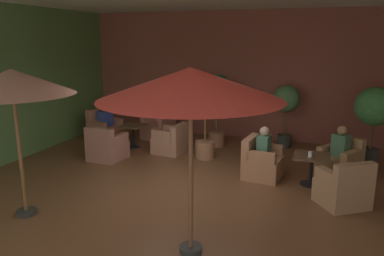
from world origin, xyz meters
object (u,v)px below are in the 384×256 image
armchair_front_right_south (159,128)px  potted_tree_mid_left (205,104)px  cafe_table_front_left (311,163)px  armchair_front_right_east (171,141)px  potted_tree_left_corner (217,96)px  iced_drink_cup (310,154)px  armchair_front_right_north (107,147)px  patron_with_friend (264,144)px  patio_umbrella_center_beige (191,85)px  armchair_front_left_east (261,163)px  armchair_front_left_south (344,189)px  patron_by_window (105,117)px  patio_umbrella_tall_red (12,83)px  cafe_table_front_right (133,130)px  potted_tree_mid_right (286,104)px  potted_tree_right_corner (375,110)px  armchair_front_left_north (340,161)px  patron_blue_shirt (341,143)px  armchair_front_right_west (105,129)px

armchair_front_right_south → potted_tree_mid_left: potted_tree_mid_left is taller
cafe_table_front_left → armchair_front_right_east: bearing=162.4°
potted_tree_left_corner → iced_drink_cup: 3.43m
armchair_front_right_north → potted_tree_mid_left: potted_tree_mid_left is taller
patron_with_friend → iced_drink_cup: 0.97m
patio_umbrella_center_beige → potted_tree_mid_left: (-1.05, 4.06, -0.96)m
armchair_front_left_east → armchair_front_left_south: 1.84m
armchair_front_right_east → potted_tree_left_corner: potted_tree_left_corner is taller
cafe_table_front_left → patron_by_window: patron_by_window is taller
patio_umbrella_tall_red → iced_drink_cup: bearing=32.5°
cafe_table_front_right → potted_tree_mid_right: (3.84, 1.46, 0.71)m
cafe_table_front_left → armchair_front_left_east: size_ratio=0.81×
potted_tree_right_corner → iced_drink_cup: 2.40m
armchair_front_left_north → iced_drink_cup: 1.19m
armchair_front_right_south → patron_blue_shirt: size_ratio=1.37×
armchair_front_left_east → potted_tree_right_corner: size_ratio=0.48×
patio_umbrella_center_beige → patron_with_friend: (0.50, 3.19, -1.58)m
armchair_front_left_north → iced_drink_cup: size_ratio=9.27×
armchair_front_right_east → iced_drink_cup: armchair_front_right_east is taller
armchair_front_left_south → armchair_front_right_south: armchair_front_left_south is taller
potted_tree_left_corner → armchair_front_right_east: bearing=-133.1°
armchair_front_right_north → patio_umbrella_tall_red: bearing=-84.3°
armchair_front_right_north → armchair_front_right_east: 1.63m
armchair_front_right_north → potted_tree_right_corner: (5.99, 1.74, 0.98)m
potted_tree_left_corner → potted_tree_right_corner: bearing=-4.5°
potted_tree_left_corner → armchair_front_left_north: bearing=-22.2°
patron_blue_shirt → patron_by_window: patron_blue_shirt is taller
potted_tree_right_corner → patron_blue_shirt: (-0.70, -1.00, -0.58)m
armchair_front_left_east → potted_tree_mid_right: 2.72m
armchair_front_left_east → cafe_table_front_right: (-3.62, 1.11, 0.15)m
potted_tree_mid_left → patron_blue_shirt: 3.14m
armchair_front_left_north → patio_umbrella_tall_red: bearing=-143.1°
armchair_front_right_north → armchair_front_right_south: 2.32m
patron_with_friend → armchair_front_left_south: bearing=-31.4°
patio_umbrella_tall_red → patron_by_window: size_ratio=3.83×
armchair_front_right_east → armchair_front_right_west: armchair_front_right_west is taller
armchair_front_left_north → cafe_table_front_right: (-5.20, 0.39, 0.17)m
potted_tree_mid_right → armchair_front_left_east: bearing=-95.0°
armchair_front_right_north → patio_umbrella_center_beige: patio_umbrella_center_beige is taller
cafe_table_front_left → patron_with_friend: bearing=173.6°
potted_tree_left_corner → potted_tree_right_corner: 3.81m
patio_umbrella_tall_red → patron_by_window: bearing=105.6°
armchair_front_left_east → armchair_front_right_east: size_ratio=1.07×
patron_by_window → armchair_front_left_south: bearing=-21.0°
cafe_table_front_right → patron_by_window: (-1.07, 0.34, 0.24)m
armchair_front_right_south → patron_with_friend: bearing=-33.5°
armchair_front_right_west → patio_umbrella_tall_red: size_ratio=0.41×
armchair_front_left_south → patron_by_window: (-6.26, 2.40, 0.38)m
armchair_front_right_west → patron_by_window: (0.05, -0.02, 0.38)m
patron_blue_shirt → patron_with_friend: patron_with_friend is taller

